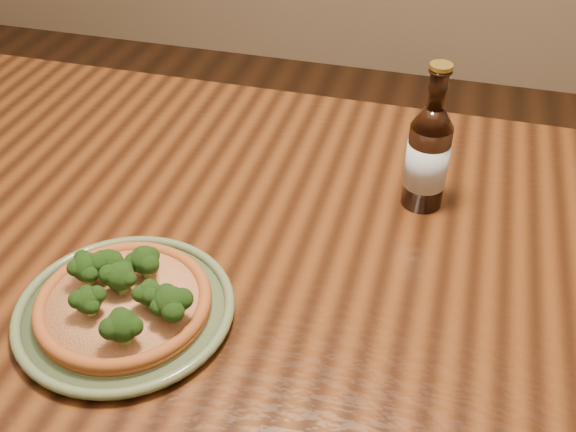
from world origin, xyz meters
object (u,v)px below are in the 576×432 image
(table, at_px, (126,249))
(plate, at_px, (125,310))
(beer_bottle, at_px, (428,156))
(pizza, at_px, (124,300))

(table, relative_size, plate, 5.49)
(table, bearing_deg, beer_bottle, 16.38)
(pizza, distance_m, beer_bottle, 0.50)
(table, xyz_separation_m, beer_bottle, (0.47, 0.14, 0.18))
(plate, bearing_deg, table, 119.33)
(plate, bearing_deg, pizza, -10.01)
(pizza, bearing_deg, table, 119.63)
(plate, xyz_separation_m, pizza, (0.00, -0.00, 0.02))
(table, distance_m, beer_bottle, 0.52)
(plate, relative_size, beer_bottle, 1.20)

